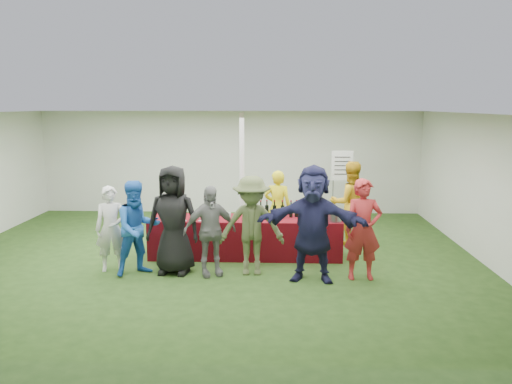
{
  "coord_description": "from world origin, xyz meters",
  "views": [
    {
      "loc": [
        1.18,
        -9.12,
        2.87
      ],
      "look_at": [
        0.84,
        0.05,
        1.25
      ],
      "focal_mm": 35.0,
      "sensor_mm": 36.0,
      "label": 1
    }
  ],
  "objects_px": {
    "customer_0": "(111,229)",
    "customer_3": "(210,231)",
    "customer_6": "(363,229)",
    "customer_2": "(173,220)",
    "wine_list_sign": "(342,171)",
    "customer_4": "(252,226)",
    "staff_pourer": "(278,207)",
    "serving_table": "(246,237)",
    "customer_1": "(138,228)",
    "customer_5": "(313,224)",
    "staff_back": "(350,203)",
    "dump_bucket": "(335,217)"
  },
  "relations": [
    {
      "from": "customer_6",
      "to": "customer_2",
      "type": "bearing_deg",
      "value": 173.61
    },
    {
      "from": "serving_table",
      "to": "customer_1",
      "type": "relative_size",
      "value": 2.23
    },
    {
      "from": "customer_2",
      "to": "customer_4",
      "type": "xyz_separation_m",
      "value": [
        1.33,
        -0.02,
        -0.08
      ]
    },
    {
      "from": "serving_table",
      "to": "customer_1",
      "type": "distance_m",
      "value": 2.11
    },
    {
      "from": "dump_bucket",
      "to": "customer_6",
      "type": "height_order",
      "value": "customer_6"
    },
    {
      "from": "dump_bucket",
      "to": "customer_4",
      "type": "relative_size",
      "value": 0.15
    },
    {
      "from": "serving_table",
      "to": "customer_2",
      "type": "relative_size",
      "value": 1.94
    },
    {
      "from": "customer_5",
      "to": "customer_3",
      "type": "bearing_deg",
      "value": -177.92
    },
    {
      "from": "staff_back",
      "to": "customer_5",
      "type": "height_order",
      "value": "customer_5"
    },
    {
      "from": "staff_back",
      "to": "customer_3",
      "type": "distance_m",
      "value": 3.35
    },
    {
      "from": "customer_6",
      "to": "customer_3",
      "type": "bearing_deg",
      "value": 175.12
    },
    {
      "from": "serving_table",
      "to": "customer_3",
      "type": "distance_m",
      "value": 1.27
    },
    {
      "from": "customer_5",
      "to": "customer_4",
      "type": "bearing_deg",
      "value": 173.6
    },
    {
      "from": "staff_pourer",
      "to": "customer_1",
      "type": "xyz_separation_m",
      "value": [
        -2.38,
        -1.96,
        0.04
      ]
    },
    {
      "from": "customer_4",
      "to": "customer_5",
      "type": "xyz_separation_m",
      "value": [
        1.01,
        -0.26,
        0.11
      ]
    },
    {
      "from": "customer_5",
      "to": "wine_list_sign",
      "type": "bearing_deg",
      "value": 83.8
    },
    {
      "from": "customer_1",
      "to": "customer_3",
      "type": "distance_m",
      "value": 1.23
    },
    {
      "from": "customer_0",
      "to": "customer_4",
      "type": "relative_size",
      "value": 0.88
    },
    {
      "from": "serving_table",
      "to": "customer_2",
      "type": "bearing_deg",
      "value": -140.2
    },
    {
      "from": "serving_table",
      "to": "staff_pourer",
      "type": "relative_size",
      "value": 2.33
    },
    {
      "from": "wine_list_sign",
      "to": "staff_pourer",
      "type": "height_order",
      "value": "wine_list_sign"
    },
    {
      "from": "serving_table",
      "to": "customer_6",
      "type": "bearing_deg",
      "value": -30.08
    },
    {
      "from": "customer_0",
      "to": "customer_5",
      "type": "xyz_separation_m",
      "value": [
        3.44,
        -0.37,
        0.21
      ]
    },
    {
      "from": "staff_pourer",
      "to": "customer_1",
      "type": "bearing_deg",
      "value": 48.88
    },
    {
      "from": "dump_bucket",
      "to": "staff_back",
      "type": "bearing_deg",
      "value": 69.16
    },
    {
      "from": "staff_pourer",
      "to": "customer_4",
      "type": "xyz_separation_m",
      "value": [
        -0.45,
        -1.9,
        0.08
      ]
    },
    {
      "from": "customer_6",
      "to": "wine_list_sign",
      "type": "bearing_deg",
      "value": 84.99
    },
    {
      "from": "customer_2",
      "to": "customer_6",
      "type": "height_order",
      "value": "customer_2"
    },
    {
      "from": "wine_list_sign",
      "to": "customer_0",
      "type": "distance_m",
      "value": 5.6
    },
    {
      "from": "staff_pourer",
      "to": "customer_4",
      "type": "height_order",
      "value": "customer_4"
    },
    {
      "from": "customer_3",
      "to": "customer_2",
      "type": "bearing_deg",
      "value": 148.32
    },
    {
      "from": "dump_bucket",
      "to": "staff_back",
      "type": "distance_m",
      "value": 1.28
    },
    {
      "from": "serving_table",
      "to": "customer_6",
      "type": "height_order",
      "value": "customer_6"
    },
    {
      "from": "customer_4",
      "to": "customer_2",
      "type": "bearing_deg",
      "value": 176.74
    },
    {
      "from": "staff_pourer",
      "to": "customer_3",
      "type": "distance_m",
      "value": 2.29
    },
    {
      "from": "staff_pourer",
      "to": "customer_3",
      "type": "height_order",
      "value": "staff_pourer"
    },
    {
      "from": "customer_3",
      "to": "customer_5",
      "type": "xyz_separation_m",
      "value": [
        1.71,
        -0.18,
        0.19
      ]
    },
    {
      "from": "staff_pourer",
      "to": "customer_6",
      "type": "distance_m",
      "value": 2.49
    },
    {
      "from": "wine_list_sign",
      "to": "staff_back",
      "type": "distance_m",
      "value": 1.61
    },
    {
      "from": "customer_5",
      "to": "staff_back",
      "type": "bearing_deg",
      "value": 75.36
    },
    {
      "from": "wine_list_sign",
      "to": "staff_pourer",
      "type": "relative_size",
      "value": 1.17
    },
    {
      "from": "customer_4",
      "to": "serving_table",
      "type": "bearing_deg",
      "value": 97.06
    },
    {
      "from": "customer_0",
      "to": "customer_3",
      "type": "height_order",
      "value": "customer_3"
    },
    {
      "from": "dump_bucket",
      "to": "customer_3",
      "type": "bearing_deg",
      "value": -158.53
    },
    {
      "from": "customer_4",
      "to": "customer_5",
      "type": "distance_m",
      "value": 1.04
    },
    {
      "from": "staff_pourer",
      "to": "customer_2",
      "type": "bearing_deg",
      "value": 55.7
    },
    {
      "from": "customer_0",
      "to": "customer_3",
      "type": "distance_m",
      "value": 1.75
    },
    {
      "from": "customer_0",
      "to": "customer_4",
      "type": "bearing_deg",
      "value": -18.96
    },
    {
      "from": "serving_table",
      "to": "customer_3",
      "type": "relative_size",
      "value": 2.33
    },
    {
      "from": "wine_list_sign",
      "to": "customer_4",
      "type": "xyz_separation_m",
      "value": [
        -1.97,
        -3.52,
        -0.47
      ]
    }
  ]
}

